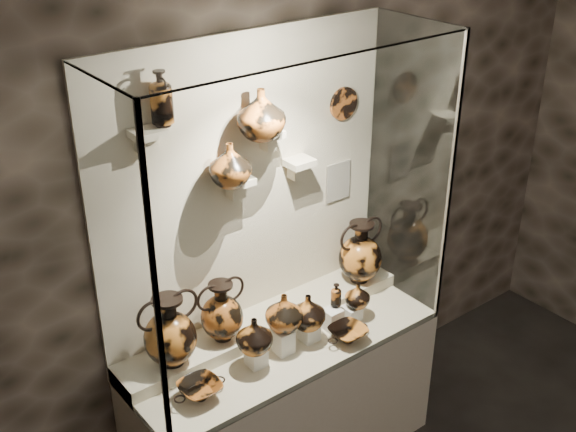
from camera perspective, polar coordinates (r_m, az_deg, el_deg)
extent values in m
cube|color=#2B231A|center=(3.65, -3.36, 2.16)|extent=(5.00, 0.02, 3.20)
cube|color=beige|center=(4.10, -0.25, -14.79)|extent=(1.70, 0.60, 0.80)
cube|color=beige|center=(3.83, -0.27, -10.17)|extent=(1.68, 0.58, 0.03)
cube|color=beige|center=(3.93, -1.84, -8.53)|extent=(1.70, 0.25, 0.10)
cube|color=beige|center=(3.65, -3.31, 2.13)|extent=(1.70, 0.03, 1.60)
cube|color=white|center=(3.21, 2.92, -1.51)|extent=(1.70, 0.01, 1.60)
cube|color=white|center=(3.04, -13.08, -4.05)|extent=(0.01, 0.60, 1.60)
cube|color=white|center=(3.94, 9.54, 3.76)|extent=(0.01, 0.60, 1.60)
cube|color=white|center=(3.14, -0.33, 13.45)|extent=(1.70, 0.60, 0.01)
cube|color=gray|center=(2.82, -10.37, -6.47)|extent=(0.02, 0.02, 1.60)
cube|color=gray|center=(3.76, 12.66, 2.31)|extent=(0.02, 0.02, 1.60)
cube|color=silver|center=(3.66, -2.57, -11.00)|extent=(0.09, 0.09, 0.10)
cube|color=silver|center=(3.73, -0.41, -9.84)|extent=(0.09, 0.09, 0.13)
cube|color=silver|center=(3.83, 1.64, -9.14)|extent=(0.09, 0.09, 0.09)
cube|color=silver|center=(3.90, 3.48, -8.10)|extent=(0.09, 0.09, 0.12)
cube|color=silver|center=(3.99, 5.00, -7.61)|extent=(0.09, 0.09, 0.08)
cube|color=beige|center=(3.16, -11.01, 6.46)|extent=(0.14, 0.12, 0.04)
cube|color=beige|center=(3.50, -4.00, 2.78)|extent=(0.14, 0.12, 0.04)
cube|color=beige|center=(3.53, -1.40, 6.57)|extent=(0.10, 0.12, 0.04)
cube|color=beige|center=(3.70, 0.88, 4.27)|extent=(0.14, 0.12, 0.04)
imported|color=#BA6923|center=(3.55, -2.71, -9.39)|extent=(0.23, 0.23, 0.19)
imported|color=#994F1B|center=(3.65, -0.35, -7.57)|extent=(0.25, 0.25, 0.20)
imported|color=#BA6923|center=(3.73, 1.55, -7.55)|extent=(0.24, 0.24, 0.19)
imported|color=#BA6923|center=(3.93, 5.48, -6.24)|extent=(0.18, 0.18, 0.14)
imported|color=#994F1B|center=(3.37, -4.62, 4.08)|extent=(0.24, 0.24, 0.21)
imported|color=#994F1B|center=(3.37, -2.16, 8.08)|extent=(0.30, 0.30, 0.24)
cylinder|color=#B45B23|center=(3.86, 4.39, 8.87)|extent=(0.18, 0.02, 0.18)
cube|color=beige|center=(4.01, 3.94, 2.76)|extent=(0.17, 0.01, 0.23)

